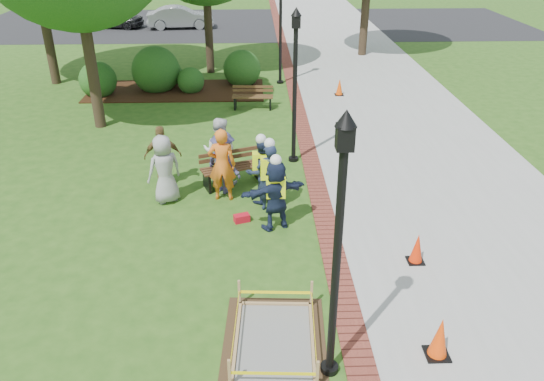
{
  "coord_description": "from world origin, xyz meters",
  "views": [
    {
      "loc": [
        0.15,
        -9.01,
        6.31
      ],
      "look_at": [
        0.5,
        1.2,
        1.0
      ],
      "focal_mm": 35.0,
      "sensor_mm": 36.0,
      "label": 1
    }
  ],
  "objects_px": {
    "cone_front": "(440,338)",
    "hivis_worker_b": "(270,175)",
    "hivis_worker_a": "(276,192)",
    "lamp_near": "(338,236)",
    "hivis_worker_c": "(261,169)",
    "wet_concrete_pad": "(274,332)",
    "bench_near": "(233,175)"
  },
  "relations": [
    {
      "from": "cone_front",
      "to": "hivis_worker_b",
      "type": "height_order",
      "value": "hivis_worker_b"
    },
    {
      "from": "hivis_worker_a",
      "to": "hivis_worker_b",
      "type": "distance_m",
      "value": 0.89
    },
    {
      "from": "lamp_near",
      "to": "hivis_worker_c",
      "type": "bearing_deg",
      "value": 99.85
    },
    {
      "from": "wet_concrete_pad",
      "to": "hivis_worker_b",
      "type": "bearing_deg",
      "value": 89.25
    },
    {
      "from": "wet_concrete_pad",
      "to": "bench_near",
      "type": "distance_m",
      "value": 5.93
    },
    {
      "from": "hivis_worker_a",
      "to": "hivis_worker_b",
      "type": "bearing_deg",
      "value": 97.11
    },
    {
      "from": "bench_near",
      "to": "lamp_near",
      "type": "height_order",
      "value": "lamp_near"
    },
    {
      "from": "wet_concrete_pad",
      "to": "lamp_near",
      "type": "xyz_separation_m",
      "value": [
        0.83,
        -0.63,
        2.25
      ]
    },
    {
      "from": "hivis_worker_a",
      "to": "lamp_near",
      "type": "bearing_deg",
      "value": -81.24
    },
    {
      "from": "wet_concrete_pad",
      "to": "hivis_worker_a",
      "type": "xyz_separation_m",
      "value": [
        0.17,
        3.68,
        0.66
      ]
    },
    {
      "from": "hivis_worker_a",
      "to": "hivis_worker_c",
      "type": "bearing_deg",
      "value": 103.58
    },
    {
      "from": "bench_near",
      "to": "hivis_worker_b",
      "type": "xyz_separation_m",
      "value": [
        0.91,
        -1.31,
        0.62
      ]
    },
    {
      "from": "hivis_worker_a",
      "to": "hivis_worker_c",
      "type": "distance_m",
      "value": 1.27
    },
    {
      "from": "cone_front",
      "to": "lamp_near",
      "type": "xyz_separation_m",
      "value": [
        -1.77,
        -0.25,
        2.11
      ]
    },
    {
      "from": "hivis_worker_b",
      "to": "cone_front",
      "type": "bearing_deg",
      "value": -62.77
    },
    {
      "from": "lamp_near",
      "to": "hivis_worker_a",
      "type": "relative_size",
      "value": 2.37
    },
    {
      "from": "bench_near",
      "to": "hivis_worker_a",
      "type": "relative_size",
      "value": 0.96
    },
    {
      "from": "lamp_near",
      "to": "hivis_worker_b",
      "type": "height_order",
      "value": "lamp_near"
    },
    {
      "from": "cone_front",
      "to": "hivis_worker_b",
      "type": "xyz_separation_m",
      "value": [
        -2.54,
        4.94,
        0.54
      ]
    },
    {
      "from": "hivis_worker_b",
      "to": "hivis_worker_c",
      "type": "distance_m",
      "value": 0.4
    },
    {
      "from": "bench_near",
      "to": "hivis_worker_b",
      "type": "relative_size",
      "value": 0.95
    },
    {
      "from": "lamp_near",
      "to": "wet_concrete_pad",
      "type": "bearing_deg",
      "value": 142.96
    },
    {
      "from": "hivis_worker_c",
      "to": "bench_near",
      "type": "bearing_deg",
      "value": 127.41
    },
    {
      "from": "bench_near",
      "to": "hivis_worker_a",
      "type": "bearing_deg",
      "value": -64.9
    },
    {
      "from": "cone_front",
      "to": "hivis_worker_a",
      "type": "xyz_separation_m",
      "value": [
        -2.43,
        4.06,
        0.53
      ]
    },
    {
      "from": "hivis_worker_a",
      "to": "wet_concrete_pad",
      "type": "bearing_deg",
      "value": -92.64
    },
    {
      "from": "wet_concrete_pad",
      "to": "cone_front",
      "type": "height_order",
      "value": "cone_front"
    },
    {
      "from": "bench_near",
      "to": "lamp_near",
      "type": "distance_m",
      "value": 7.06
    },
    {
      "from": "hivis_worker_b",
      "to": "hivis_worker_c",
      "type": "xyz_separation_m",
      "value": [
        -0.19,
        0.36,
        -0.02
      ]
    },
    {
      "from": "hivis_worker_c",
      "to": "hivis_worker_b",
      "type": "bearing_deg",
      "value": -62.09
    },
    {
      "from": "wet_concrete_pad",
      "to": "cone_front",
      "type": "distance_m",
      "value": 2.63
    },
    {
      "from": "wet_concrete_pad",
      "to": "bench_near",
      "type": "height_order",
      "value": "bench_near"
    }
  ]
}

